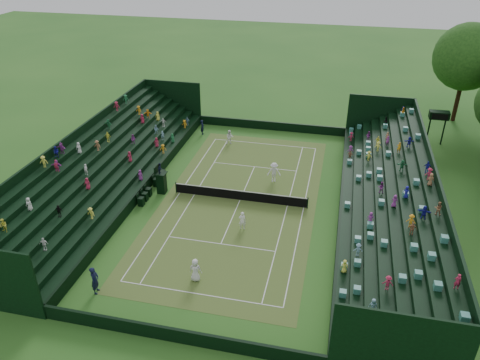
% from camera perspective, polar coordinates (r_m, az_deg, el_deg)
% --- Properties ---
extents(ground, '(160.00, 160.00, 0.00)m').
position_cam_1_polar(ground, '(40.36, 0.00, -2.48)').
color(ground, '#265D1D').
rests_on(ground, ground).
extents(court_surface, '(12.97, 26.77, 0.01)m').
position_cam_1_polar(court_surface, '(40.35, 0.00, -2.47)').
color(court_surface, '#3F7928').
rests_on(court_surface, ground).
extents(perimeter_wall_north, '(17.17, 0.20, 1.00)m').
position_cam_1_polar(perimeter_wall_north, '(54.08, 3.78, 6.62)').
color(perimeter_wall_north, black).
rests_on(perimeter_wall_north, ground).
extents(perimeter_wall_south, '(17.17, 0.20, 1.00)m').
position_cam_1_polar(perimeter_wall_south, '(28.21, -7.60, -18.29)').
color(perimeter_wall_south, black).
rests_on(perimeter_wall_south, ground).
extents(perimeter_wall_east, '(0.20, 31.77, 1.00)m').
position_cam_1_polar(perimeter_wall_east, '(39.37, 12.15, -3.25)').
color(perimeter_wall_east, black).
rests_on(perimeter_wall_east, ground).
extents(perimeter_wall_west, '(0.20, 31.77, 1.00)m').
position_cam_1_polar(perimeter_wall_west, '(42.54, -11.21, -0.52)').
color(perimeter_wall_west, black).
rests_on(perimeter_wall_west, ground).
extents(north_grandstand, '(6.60, 32.00, 4.90)m').
position_cam_1_polar(north_grandstand, '(39.14, 18.40, -2.59)').
color(north_grandstand, black).
rests_on(north_grandstand, ground).
extents(south_grandstand, '(6.60, 32.00, 4.90)m').
position_cam_1_polar(south_grandstand, '(43.82, -16.37, 1.28)').
color(south_grandstand, black).
rests_on(south_grandstand, ground).
extents(tennis_net, '(11.67, 0.10, 1.06)m').
position_cam_1_polar(tennis_net, '(40.08, 0.00, -1.84)').
color(tennis_net, black).
rests_on(tennis_net, ground).
extents(scoreboard_tower, '(2.00, 1.00, 3.70)m').
position_cam_1_polar(scoreboard_tower, '(53.63, 23.09, 7.14)').
color(scoreboard_tower, black).
rests_on(scoreboard_tower, ground).
extents(umpire_chair, '(0.93, 0.93, 2.91)m').
position_cam_1_polar(umpire_chair, '(41.47, -9.59, -0.01)').
color(umpire_chair, black).
rests_on(umpire_chair, ground).
extents(courtside_chairs, '(0.50, 5.47, 1.09)m').
position_cam_1_polar(courtside_chairs, '(42.27, -10.66, -0.81)').
color(courtside_chairs, black).
rests_on(courtside_chairs, ground).
extents(player_near_west, '(0.85, 0.58, 1.70)m').
position_cam_1_polar(player_near_west, '(31.69, -5.46, -10.87)').
color(player_near_west, silver).
rests_on(player_near_west, ground).
extents(player_near_east, '(0.61, 0.44, 1.57)m').
position_cam_1_polar(player_near_east, '(36.34, 0.29, -4.96)').
color(player_near_east, white).
rests_on(player_near_east, ground).
extents(player_far_west, '(0.94, 0.84, 1.60)m').
position_cam_1_polar(player_far_west, '(50.27, -1.26, 5.24)').
color(player_far_west, white).
rests_on(player_far_west, ground).
extents(player_far_east, '(1.33, 0.91, 1.91)m').
position_cam_1_polar(player_far_east, '(42.89, 4.16, 0.95)').
color(player_far_east, white).
rests_on(player_far_east, ground).
extents(line_judge_north, '(0.55, 0.70, 1.70)m').
position_cam_1_polar(line_judge_north, '(52.83, -4.60, 6.44)').
color(line_judge_north, black).
rests_on(line_judge_north, ground).
extents(line_judge_south, '(0.57, 0.78, 1.98)m').
position_cam_1_polar(line_judge_south, '(31.97, -17.28, -11.58)').
color(line_judge_south, black).
rests_on(line_judge_south, ground).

